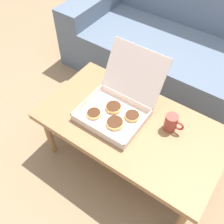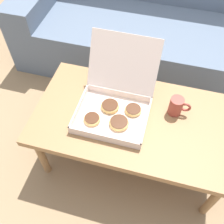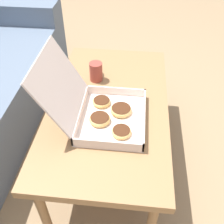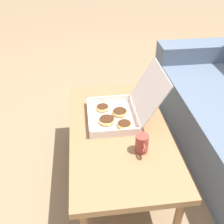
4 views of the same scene
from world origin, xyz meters
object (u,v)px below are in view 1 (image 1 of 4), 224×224
object	(u,v)px
coffee_table	(131,127)
coffee_mug	(171,123)
couch	(196,55)
pastry_box	(118,105)

from	to	relation	value
coffee_table	coffee_mug	size ratio (longest dim) A/B	9.49
coffee_table	coffee_mug	world-z (taller)	coffee_mug
couch	pastry_box	xyz separation A→B (m)	(-0.12, -0.99, 0.20)
coffee_mug	coffee_table	bearing A→B (deg)	-154.80
pastry_box	coffee_mug	world-z (taller)	pastry_box
coffee_table	pastry_box	distance (m)	0.16
couch	pastry_box	world-z (taller)	couch
couch	pastry_box	distance (m)	1.02
coffee_table	pastry_box	bearing A→B (deg)	165.79
pastry_box	coffee_mug	distance (m)	0.33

